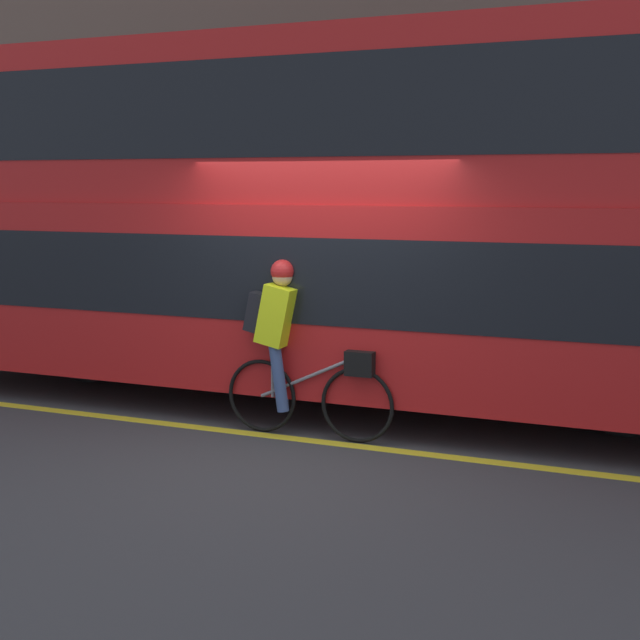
# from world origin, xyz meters

# --- Properties ---
(ground_plane) EXTENTS (80.00, 80.00, 0.00)m
(ground_plane) POSITION_xyz_m (0.00, 0.00, 0.00)
(ground_plane) COLOR #38383A
(road_center_line) EXTENTS (50.00, 0.14, 0.01)m
(road_center_line) POSITION_xyz_m (0.00, 0.08, 0.00)
(road_center_line) COLOR yellow
(road_center_line) RESTS_ON ground_plane
(sidewalk_curb) EXTENTS (60.00, 2.32, 0.15)m
(sidewalk_curb) POSITION_xyz_m (0.00, 5.06, 0.07)
(sidewalk_curb) COLOR gray
(sidewalk_curb) RESTS_ON ground_plane
(building_facade) EXTENTS (60.00, 0.30, 8.93)m
(building_facade) POSITION_xyz_m (0.00, 6.36, 4.46)
(building_facade) COLOR brown
(building_facade) RESTS_ON ground_plane
(bus) EXTENTS (9.66, 2.46, 3.69)m
(bus) POSITION_xyz_m (-0.41, 1.43, 2.06)
(bus) COLOR black
(bus) RESTS_ON ground_plane
(cyclist_on_bike) EXTENTS (1.63, 0.32, 1.62)m
(cyclist_on_bike) POSITION_xyz_m (-0.25, 0.19, 0.87)
(cyclist_on_bike) COLOR black
(cyclist_on_bike) RESTS_ON ground_plane
(trash_bin) EXTENTS (0.45, 0.45, 0.83)m
(trash_bin) POSITION_xyz_m (1.32, 4.94, 0.56)
(trash_bin) COLOR #194C23
(trash_bin) RESTS_ON sidewalk_curb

